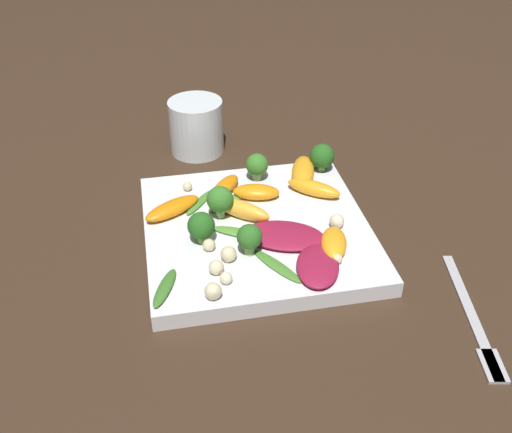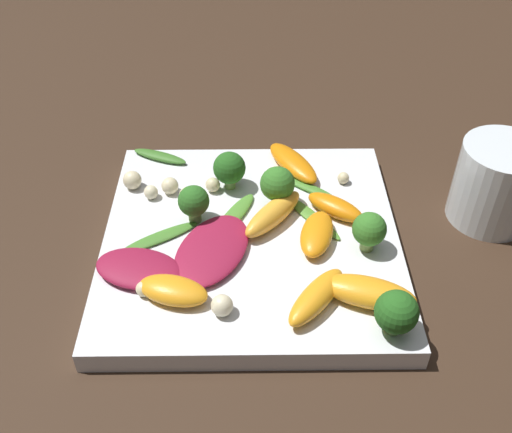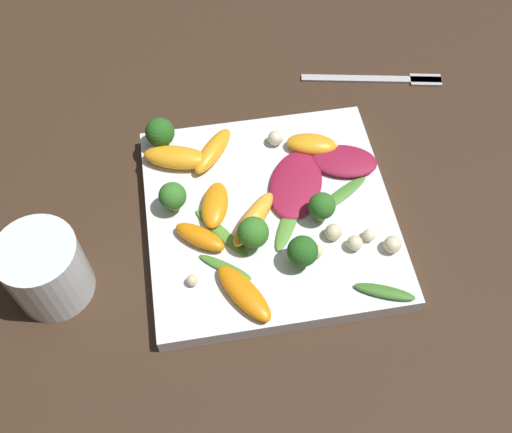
{
  "view_description": "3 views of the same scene",
  "coord_description": "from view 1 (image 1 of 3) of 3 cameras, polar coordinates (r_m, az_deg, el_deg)",
  "views": [
    {
      "loc": [
        0.12,
        0.59,
        0.46
      ],
      "look_at": [
        -0.0,
        -0.01,
        0.03
      ],
      "focal_mm": 42.0,
      "sensor_mm": 36.0,
      "label": 1
    },
    {
      "loc": [
        -0.41,
        -0.0,
        0.4
      ],
      "look_at": [
        0.01,
        -0.0,
        0.03
      ],
      "focal_mm": 42.0,
      "sensor_mm": 36.0,
      "label": 2
    },
    {
      "loc": [
        0.36,
        -0.08,
        0.58
      ],
      "look_at": [
        0.01,
        -0.02,
        0.03
      ],
      "focal_mm": 42.0,
      "sensor_mm": 36.0,
      "label": 3
    }
  ],
  "objects": [
    {
      "name": "plate",
      "position": [
        0.75,
        0.06,
        -1.44
      ],
      "size": [
        0.28,
        0.28,
        0.02
      ],
      "color": "white",
      "rests_on": "ground_plane"
    },
    {
      "name": "orange_segment_3",
      "position": [
        0.83,
        4.49,
        4.28
      ],
      "size": [
        0.05,
        0.09,
        0.02
      ],
      "color": "orange",
      "rests_on": "plate"
    },
    {
      "name": "orange_segment_0",
      "position": [
        0.8,
        -2.96,
        2.85
      ],
      "size": [
        0.05,
        0.06,
        0.02
      ],
      "color": "orange",
      "rests_on": "plate"
    },
    {
      "name": "radicchio_leaf_0",
      "position": [
        0.72,
        2.74,
        -1.83
      ],
      "size": [
        0.11,
        0.09,
        0.01
      ],
      "color": "maroon",
      "rests_on": "plate"
    },
    {
      "name": "broccoli_floret_0",
      "position": [
        0.68,
        -0.62,
        -2.03
      ],
      "size": [
        0.03,
        0.03,
        0.04
      ],
      "color": "#7A9E51",
      "rests_on": "plate"
    },
    {
      "name": "radicchio_leaf_1",
      "position": [
        0.68,
        5.89,
        -4.7
      ],
      "size": [
        0.07,
        0.09,
        0.01
      ],
      "color": "maroon",
      "rests_on": "plate"
    },
    {
      "name": "arugula_sprig_4",
      "position": [
        0.78,
        -5.42,
        1.34
      ],
      "size": [
        0.05,
        0.06,
        0.01
      ],
      "color": "#47842D",
      "rests_on": "plate"
    },
    {
      "name": "macadamia_nut_1",
      "position": [
        0.65,
        -2.88,
        -5.87
      ],
      "size": [
        0.01,
        0.01,
        0.01
      ],
      "color": "beige",
      "rests_on": "plate"
    },
    {
      "name": "arugula_sprig_3",
      "position": [
        0.68,
        2.0,
        -4.71
      ],
      "size": [
        0.05,
        0.07,
        0.0
      ],
      "color": "#47842D",
      "rests_on": "plate"
    },
    {
      "name": "macadamia_nut_6",
      "position": [
        0.69,
        7.69,
        -3.98
      ],
      "size": [
        0.01,
        0.01,
        0.01
      ],
      "color": "beige",
      "rests_on": "plate"
    },
    {
      "name": "fork",
      "position": [
        0.68,
        20.27,
        -9.76
      ],
      "size": [
        0.05,
        0.19,
        0.01
      ],
      "color": "#B2B2B7",
      "rests_on": "ground_plane"
    },
    {
      "name": "ground_plane",
      "position": [
        0.76,
        0.06,
        -2.07
      ],
      "size": [
        2.4,
        2.4,
        0.0
      ],
      "primitive_type": "plane",
      "color": "#382619"
    },
    {
      "name": "macadamia_nut_0",
      "position": [
        0.74,
        7.71,
        -0.45
      ],
      "size": [
        0.02,
        0.02,
        0.02
      ],
      "color": "beige",
      "rests_on": "plate"
    },
    {
      "name": "macadamia_nut_5",
      "position": [
        0.81,
        -6.54,
        2.85
      ],
      "size": [
        0.01,
        0.01,
        0.01
      ],
      "color": "beige",
      "rests_on": "plate"
    },
    {
      "name": "broccoli_floret_4",
      "position": [
        0.82,
        0.1,
        4.88
      ],
      "size": [
        0.03,
        0.03,
        0.04
      ],
      "color": "#7A9E51",
      "rests_on": "plate"
    },
    {
      "name": "broccoli_floret_1",
      "position": [
        0.74,
        -3.44,
        1.58
      ],
      "size": [
        0.03,
        0.03,
        0.04
      ],
      "color": "#84AD5B",
      "rests_on": "plate"
    },
    {
      "name": "arugula_sprig_0",
      "position": [
        0.66,
        -8.69,
        -6.72
      ],
      "size": [
        0.04,
        0.06,
        0.01
      ],
      "color": "#3D7528",
      "rests_on": "plate"
    },
    {
      "name": "orange_segment_6",
      "position": [
        0.79,
        0.02,
        2.36
      ],
      "size": [
        0.07,
        0.04,
        0.02
      ],
      "color": "orange",
      "rests_on": "plate"
    },
    {
      "name": "arugula_sprig_2",
      "position": [
        0.79,
        -2.28,
        1.6
      ],
      "size": [
        0.07,
        0.06,
        0.0
      ],
      "color": "#518E33",
      "rests_on": "plate"
    },
    {
      "name": "macadamia_nut_2",
      "position": [
        0.7,
        -4.51,
        -2.71
      ],
      "size": [
        0.01,
        0.01,
        0.01
      ],
      "color": "beige",
      "rests_on": "plate"
    },
    {
      "name": "arugula_sprig_1",
      "position": [
        0.72,
        -1.28,
        -1.58
      ],
      "size": [
        0.08,
        0.05,
        0.01
      ],
      "color": "#518E33",
      "rests_on": "plate"
    },
    {
      "name": "macadamia_nut_4",
      "position": [
        0.67,
        -3.81,
        -4.84
      ],
      "size": [
        0.02,
        0.02,
        0.02
      ],
      "color": "beige",
      "rests_on": "plate"
    },
    {
      "name": "macadamia_nut_7",
      "position": [
        0.68,
        -2.64,
        -3.6
      ],
      "size": [
        0.02,
        0.02,
        0.02
      ],
      "color": "beige",
      "rests_on": "plate"
    },
    {
      "name": "orange_segment_1",
      "position": [
        0.75,
        -1.39,
        0.67
      ],
      "size": [
        0.07,
        0.07,
        0.02
      ],
      "color": "#FCAD33",
      "rests_on": "plate"
    },
    {
      "name": "orange_segment_2",
      "position": [
        0.8,
        5.52,
        2.69
      ],
      "size": [
        0.07,
        0.06,
        0.02
      ],
      "color": "orange",
      "rests_on": "plate"
    },
    {
      "name": "macadamia_nut_3",
      "position": [
        0.64,
        -4.1,
        -7.1
      ],
      "size": [
        0.02,
        0.02,
        0.02
      ],
      "color": "beige",
      "rests_on": "plate"
    },
    {
      "name": "drinking_glass",
      "position": [
        0.93,
        -5.7,
        8.51
      ],
      "size": [
        0.08,
        0.08,
        0.08
      ],
      "color": "white",
      "rests_on": "ground_plane"
    },
    {
      "name": "orange_segment_5",
      "position": [
        0.7,
        7.42,
        -2.51
      ],
      "size": [
        0.05,
        0.07,
        0.02
      ],
      "color": "orange",
      "rests_on": "plate"
    },
    {
      "name": "orange_segment_4",
      "position": [
        0.77,
        -7.97,
        0.8
      ],
      "size": [
        0.08,
        0.06,
        0.02
      ],
      "color": "orange",
      "rests_on": "plate"
    },
    {
      "name": "broccoli_floret_3",
      "position": [
        0.7,
        -5.24,
        -0.92
      ],
      "size": [
        0.03,
        0.03,
        0.04
      ],
      "color": "#84AD5B",
      "rests_on": "plate"
    },
    {
      "name": "broccoli_floret_2",
      "position": [
        0.85,
        6.31,
        5.7
      ],
      "size": [
        0.03,
        0.03,
        0.04
      ],
      "color": "#7A9E51",
      "rests_on": "plate"
    }
  ]
}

